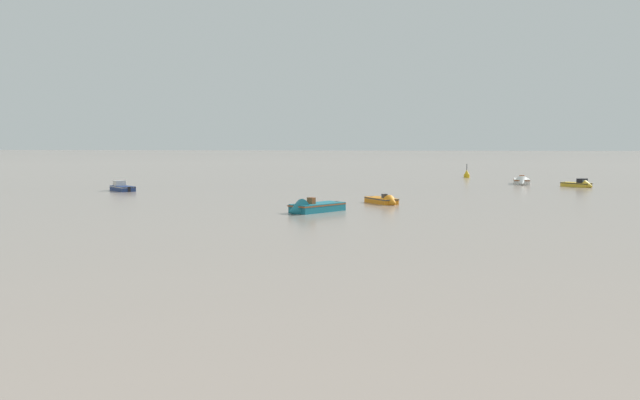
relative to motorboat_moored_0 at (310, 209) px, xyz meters
name	(u,v)px	position (x,y,z in m)	size (l,w,h in m)	color
motorboat_moored_0	(310,209)	(0.00, 0.00, 0.00)	(4.84, 5.46, 1.87)	#197084
motorboat_moored_1	(581,185)	(29.44, 32.90, -0.02)	(3.75, 4.14, 1.59)	gold
motorboat_moored_6	(385,202)	(5.78, 7.81, -0.06)	(3.52, 4.29, 1.44)	orange
motorboat_moored_8	(522,182)	(23.14, 37.29, 0.00)	(2.72, 5.77, 1.90)	white
motorboat_moored_9	(120,188)	(-24.75, 20.62, 0.00)	(4.29, 4.31, 1.72)	navy
channel_buoy	(467,175)	(17.65, 53.00, 0.20)	(0.90, 0.90, 2.30)	gold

